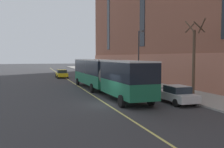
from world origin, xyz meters
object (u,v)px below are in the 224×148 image
parked_car_black_0 (90,72)px  street_tree_mid_block (194,56)px  fire_hydrant (160,89)px  taxi_cab (62,74)px  parked_car_white_4 (176,94)px  street_lamp (139,52)px  parked_car_silver_1 (147,86)px  city_bus (105,74)px

parked_car_black_0 → street_tree_mid_block: 32.40m
fire_hydrant → taxi_cab: bearing=108.9°
parked_car_white_4 → fire_hydrant: parked_car_white_4 is taller
street_lamp → fire_hydrant: 7.37m
parked_car_silver_1 → street_lamp: (1.69, 6.22, 3.79)m
parked_car_white_4 → taxi_cab: 30.74m
taxi_cab → fire_hydrant: bearing=-71.1°
parked_car_silver_1 → parked_car_black_0: bearing=90.3°
parked_car_black_0 → street_tree_mid_block: bearing=-83.2°
parked_car_silver_1 → street_lamp: size_ratio=0.66×
parked_car_black_0 → parked_car_white_4: bearing=-90.0°
parked_car_black_0 → taxi_cab: size_ratio=0.96×
parked_car_silver_1 → street_lamp: bearing=74.8°
parked_car_white_4 → street_tree_mid_block: 5.87m
city_bus → fire_hydrant: bearing=-18.9°
city_bus → fire_hydrant: city_bus is taller
parked_car_white_4 → parked_car_black_0: bearing=90.0°
parked_car_black_0 → street_tree_mid_block: (3.84, -32.01, 3.25)m
city_bus → parked_car_white_4: size_ratio=4.30×
parked_car_black_0 → street_tree_mid_block: size_ratio=0.56×
taxi_cab → street_tree_mid_block: size_ratio=0.58×
fire_hydrant → parked_car_white_4: bearing=-105.3°
city_bus → taxi_cab: 22.02m
street_lamp → fire_hydrant: bearing=-90.9°
street_tree_mid_block → fire_hydrant: (-2.12, 3.14, -3.53)m
city_bus → parked_car_silver_1: bearing=-26.2°
parked_car_silver_1 → fire_hydrant: parked_car_silver_1 is taller
street_tree_mid_block → street_lamp: 9.51m
parked_car_black_0 → street_lamp: street_lamp is taller
taxi_cab → street_lamp: (8.25, -17.71, 3.79)m
parked_car_silver_1 → taxi_cab: 24.81m
city_bus → parked_car_black_0: size_ratio=4.78×
city_bus → street_lamp: size_ratio=2.81×
parked_car_white_4 → taxi_cab: bearing=102.1°
parked_car_black_0 → street_lamp: 23.12m
city_bus → street_tree_mid_block: (7.93, -5.14, 1.91)m
parked_car_white_4 → city_bus: bearing=116.6°
parked_car_white_4 → fire_hydrant: bearing=74.7°
parked_car_white_4 → street_tree_mid_block: bearing=38.8°
parked_car_silver_1 → fire_hydrant: bearing=2.9°
street_lamp → fire_hydrant: (-0.10, -6.14, -4.08)m
parked_car_silver_1 → street_tree_mid_block: bearing=-39.6°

